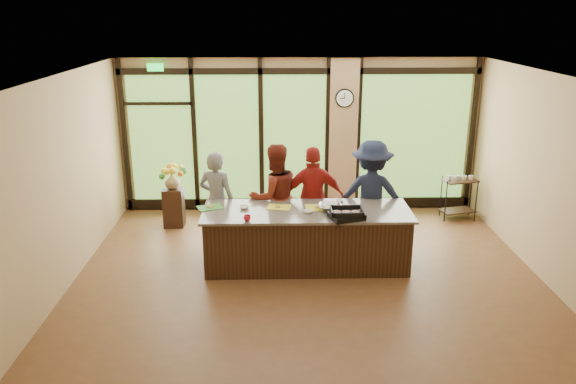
{
  "coord_description": "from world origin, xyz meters",
  "views": [
    {
      "loc": [
        -0.48,
        -7.79,
        3.85
      ],
      "look_at": [
        -0.29,
        0.4,
        1.18
      ],
      "focal_mm": 35.0,
      "sensor_mm": 36.0,
      "label": 1
    }
  ],
  "objects_px": {
    "cook_right": "(371,195)",
    "flower_stand": "(174,207)",
    "cook_left": "(217,201)",
    "island_base": "(306,239)",
    "bar_cart": "(459,193)",
    "roasting_pan": "(346,216)"
  },
  "relations": [
    {
      "from": "cook_right",
      "to": "cook_left",
      "type": "bearing_deg",
      "value": 8.21
    },
    {
      "from": "cook_right",
      "to": "flower_stand",
      "type": "distance_m",
      "value": 3.68
    },
    {
      "from": "flower_stand",
      "to": "bar_cart",
      "type": "height_order",
      "value": "bar_cart"
    },
    {
      "from": "flower_stand",
      "to": "cook_left",
      "type": "bearing_deg",
      "value": -49.0
    },
    {
      "from": "flower_stand",
      "to": "roasting_pan",
      "type": "bearing_deg",
      "value": -36.43
    },
    {
      "from": "bar_cart",
      "to": "flower_stand",
      "type": "bearing_deg",
      "value": 168.88
    },
    {
      "from": "flower_stand",
      "to": "bar_cart",
      "type": "bearing_deg",
      "value": 2.26
    },
    {
      "from": "roasting_pan",
      "to": "bar_cart",
      "type": "distance_m",
      "value": 3.45
    },
    {
      "from": "flower_stand",
      "to": "bar_cart",
      "type": "distance_m",
      "value": 5.4
    },
    {
      "from": "cook_right",
      "to": "bar_cart",
      "type": "height_order",
      "value": "cook_right"
    },
    {
      "from": "cook_left",
      "to": "roasting_pan",
      "type": "xyz_separation_m",
      "value": [
        2.01,
        -1.1,
        0.12
      ]
    },
    {
      "from": "roasting_pan",
      "to": "flower_stand",
      "type": "distance_m",
      "value": 3.68
    },
    {
      "from": "roasting_pan",
      "to": "flower_stand",
      "type": "xyz_separation_m",
      "value": [
        -2.93,
        2.15,
        -0.6
      ]
    },
    {
      "from": "island_base",
      "to": "flower_stand",
      "type": "xyz_separation_m",
      "value": [
        -2.37,
        1.77,
        -0.08
      ]
    },
    {
      "from": "roasting_pan",
      "to": "bar_cart",
      "type": "bearing_deg",
      "value": 24.89
    },
    {
      "from": "flower_stand",
      "to": "island_base",
      "type": "bearing_deg",
      "value": -36.95
    },
    {
      "from": "cook_left",
      "to": "roasting_pan",
      "type": "height_order",
      "value": "cook_left"
    },
    {
      "from": "island_base",
      "to": "bar_cart",
      "type": "distance_m",
      "value": 3.63
    },
    {
      "from": "cook_left",
      "to": "roasting_pan",
      "type": "relative_size",
      "value": 3.57
    },
    {
      "from": "flower_stand",
      "to": "cook_right",
      "type": "bearing_deg",
      "value": -17.12
    },
    {
      "from": "cook_right",
      "to": "island_base",
      "type": "bearing_deg",
      "value": 41.02
    },
    {
      "from": "cook_right",
      "to": "flower_stand",
      "type": "relative_size",
      "value": 2.55
    }
  ]
}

